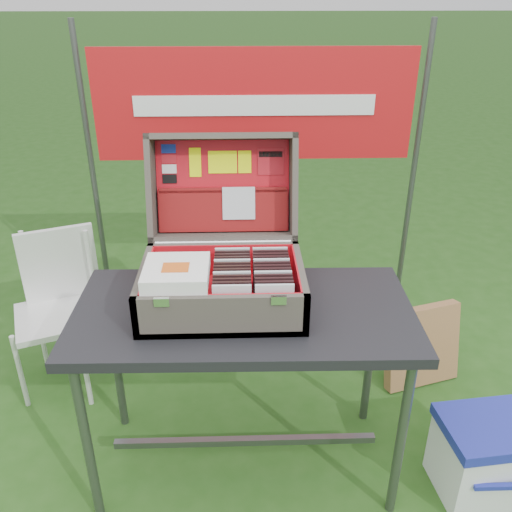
{
  "coord_description": "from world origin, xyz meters",
  "views": [
    {
      "loc": [
        -0.08,
        -1.65,
        1.85
      ],
      "look_at": [
        -0.02,
        0.1,
        0.96
      ],
      "focal_mm": 38.0,
      "sensor_mm": 36.0,
      "label": 1
    }
  ],
  "objects_px": {
    "table": "(245,391)",
    "chair": "(56,319)",
    "suitcase": "(221,232)",
    "cooler": "(487,456)",
    "cardboard_box": "(422,346)"
  },
  "relations": [
    {
      "from": "table",
      "to": "chair",
      "type": "bearing_deg",
      "value": 150.09
    },
    {
      "from": "suitcase",
      "to": "cooler",
      "type": "relative_size",
      "value": 1.53
    },
    {
      "from": "cooler",
      "to": "cardboard_box",
      "type": "relative_size",
      "value": 0.92
    },
    {
      "from": "suitcase",
      "to": "cooler",
      "type": "distance_m",
      "value": 1.38
    },
    {
      "from": "table",
      "to": "suitcase",
      "type": "xyz_separation_m",
      "value": [
        -0.08,
        0.09,
        0.66
      ]
    },
    {
      "from": "chair",
      "to": "suitcase",
      "type": "bearing_deg",
      "value": -49.92
    },
    {
      "from": "cooler",
      "to": "cardboard_box",
      "type": "bearing_deg",
      "value": 88.52
    },
    {
      "from": "cardboard_box",
      "to": "suitcase",
      "type": "bearing_deg",
      "value": -172.94
    },
    {
      "from": "suitcase",
      "to": "chair",
      "type": "relative_size",
      "value": 0.74
    },
    {
      "from": "table",
      "to": "suitcase",
      "type": "distance_m",
      "value": 0.67
    },
    {
      "from": "cooler",
      "to": "cardboard_box",
      "type": "distance_m",
      "value": 0.68
    },
    {
      "from": "cardboard_box",
      "to": "table",
      "type": "bearing_deg",
      "value": -166.91
    },
    {
      "from": "table",
      "to": "cardboard_box",
      "type": "distance_m",
      "value": 1.06
    },
    {
      "from": "cooler",
      "to": "suitcase",
      "type": "bearing_deg",
      "value": 160.51
    },
    {
      "from": "table",
      "to": "suitcase",
      "type": "bearing_deg",
      "value": 132.3
    }
  ]
}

